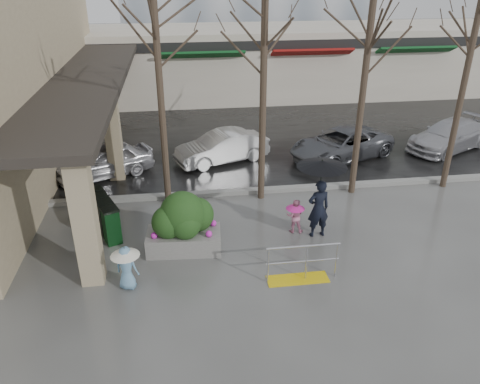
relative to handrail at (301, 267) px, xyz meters
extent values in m
plane|color=#51514F|center=(-1.36, 1.20, -0.38)|extent=(120.00, 120.00, 0.00)
cube|color=black|center=(-1.36, 23.20, -0.37)|extent=(120.00, 36.00, 0.01)
cube|color=gray|center=(-1.36, 5.20, -0.30)|extent=(120.00, 0.30, 0.15)
cube|color=#2D2823|center=(-6.16, 9.20, 3.25)|extent=(2.80, 18.00, 0.25)
cube|color=tan|center=(-5.26, 0.70, 1.37)|extent=(0.55, 0.55, 3.50)
cube|color=tan|center=(-5.26, 7.20, 1.37)|extent=(0.55, 0.55, 3.50)
cube|color=beige|center=(0.64, 19.20, 1.62)|extent=(34.00, 6.00, 4.00)
cube|color=maroon|center=(-7.36, 16.30, 2.47)|extent=(4.50, 1.68, 0.87)
cube|color=#0F4C1E|center=(-1.36, 16.30, 2.47)|extent=(4.50, 1.68, 0.87)
cube|color=maroon|center=(4.64, 16.30, 2.47)|extent=(4.50, 1.68, 0.87)
cube|color=#0F4C1E|center=(10.64, 16.30, 2.47)|extent=(4.50, 1.68, 0.87)
cube|color=black|center=(0.64, 16.30, 3.02)|extent=(34.00, 0.35, 0.50)
cube|color=yellow|center=(-0.06, 0.00, -0.37)|extent=(1.60, 0.50, 0.02)
cylinder|color=silver|center=(-0.86, 0.00, 0.12)|extent=(0.05, 0.05, 1.00)
cylinder|color=silver|center=(0.14, 0.00, 0.12)|extent=(0.05, 0.05, 1.00)
cylinder|color=silver|center=(0.94, 0.00, 0.12)|extent=(0.05, 0.05, 1.00)
cylinder|color=silver|center=(0.04, 0.00, 0.62)|extent=(1.90, 0.06, 0.06)
cylinder|color=silver|center=(0.04, 0.00, 0.17)|extent=(1.90, 0.04, 0.04)
cylinder|color=#382B21|center=(-3.36, 4.80, 3.02)|extent=(0.22, 0.22, 6.80)
cylinder|color=#382B21|center=(-0.16, 4.80, 3.12)|extent=(0.22, 0.22, 7.00)
cylinder|color=#382B21|center=(3.14, 4.80, 2.87)|extent=(0.22, 0.22, 6.50)
cylinder|color=#382B21|center=(6.64, 4.80, 3.22)|extent=(0.22, 0.22, 7.20)
imported|color=black|center=(1.04, 2.07, 0.53)|extent=(0.70, 0.50, 1.81)
cylinder|color=black|center=(1.04, 2.07, 1.46)|extent=(0.02, 0.02, 1.15)
cone|color=black|center=(1.04, 2.07, 1.95)|extent=(1.44, 1.44, 0.18)
sphere|color=black|center=(1.04, 2.07, 2.06)|extent=(0.05, 0.05, 0.05)
imported|color=pink|center=(0.43, 2.38, 0.16)|extent=(0.60, 0.52, 1.07)
cylinder|color=black|center=(0.43, 2.38, 0.36)|extent=(0.02, 0.02, 0.46)
cone|color=#F626A6|center=(0.43, 2.38, 0.50)|extent=(0.57, 0.57, 0.18)
sphere|color=black|center=(0.43, 2.38, 0.61)|extent=(0.05, 0.05, 0.05)
imported|color=#6EA0C4|center=(-4.36, 0.27, 0.21)|extent=(0.67, 0.55, 1.18)
cylinder|color=black|center=(-4.36, 0.27, 0.49)|extent=(0.02, 0.02, 0.55)
cone|color=white|center=(-4.36, 0.27, 0.67)|extent=(0.72, 0.72, 0.18)
sphere|color=black|center=(-4.36, 0.27, 0.78)|extent=(0.05, 0.05, 0.05)
cube|color=slate|center=(-2.92, 1.83, -0.09)|extent=(2.14, 1.18, 0.57)
ellipsoid|color=#133D14|center=(-2.92, 1.83, 0.77)|extent=(1.26, 1.14, 1.33)
sphere|color=#133D14|center=(-3.32, 1.72, 0.61)|extent=(0.91, 0.91, 0.91)
sphere|color=#133D14|center=(-2.51, 2.01, 0.63)|extent=(0.96, 0.96, 0.96)
cube|color=#0C3413|center=(-4.96, 2.50, 0.14)|extent=(0.56, 0.56, 1.04)
cube|color=black|center=(-4.96, 2.50, 0.71)|extent=(0.59, 0.59, 0.08)
cube|color=black|center=(-5.16, 2.98, 0.14)|extent=(0.56, 0.56, 1.04)
cube|color=black|center=(-5.16, 2.98, 0.71)|extent=(0.59, 0.59, 0.08)
cube|color=#0E3D15|center=(-5.36, 3.46, 0.14)|extent=(0.56, 0.56, 1.04)
cube|color=black|center=(-5.36, 3.46, 0.71)|extent=(0.59, 0.59, 0.08)
cube|color=black|center=(-5.56, 3.94, 0.14)|extent=(0.56, 0.56, 1.04)
cube|color=black|center=(-5.56, 3.94, 0.71)|extent=(0.59, 0.59, 0.08)
imported|color=#B6B6BB|center=(-5.75, 7.46, 0.25)|extent=(3.98, 2.92, 1.26)
imported|color=silver|center=(-1.16, 8.28, 0.25)|extent=(4.05, 2.58, 1.26)
imported|color=#5B5D63|center=(3.79, 7.97, 0.25)|extent=(4.99, 3.76, 1.26)
imported|color=#B7B6BB|center=(8.88, 8.39, 0.25)|extent=(4.68, 3.48, 1.26)
camera|label=1|loc=(-2.90, -9.59, 6.96)|focal=35.00mm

